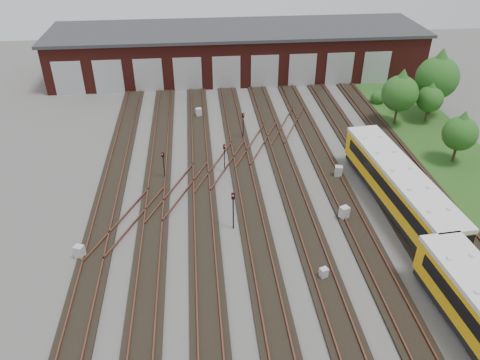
{
  "coord_description": "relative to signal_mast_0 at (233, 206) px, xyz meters",
  "views": [
    {
      "loc": [
        -6.04,
        -24.47,
        22.96
      ],
      "look_at": [
        -2.78,
        8.35,
        2.0
      ],
      "focal_mm": 35.0,
      "sensor_mm": 36.0,
      "label": 1
    }
  ],
  "objects": [
    {
      "name": "signal_mast_1",
      "position": [
        -5.62,
        7.97,
        -0.39
      ],
      "size": [
        0.26,
        0.25,
        2.71
      ],
      "rotation": [
        0.0,
        0.0,
        -0.35
      ],
      "color": "black",
      "rests_on": "ground"
    },
    {
      "name": "bush_2",
      "position": [
        25.33,
        25.32,
        -1.55
      ],
      "size": [
        1.16,
        1.16,
        1.16
      ],
      "primitive_type": "sphere",
      "color": "#184D16",
      "rests_on": "ground"
    },
    {
      "name": "tree_0",
      "position": [
        19.69,
        17.01,
        2.02
      ],
      "size": [
        3.9,
        3.9,
        6.47
      ],
      "color": "#382819",
      "rests_on": "ground"
    },
    {
      "name": "signal_mast_2",
      "position": [
        -0.06,
        8.7,
        -0.32
      ],
      "size": [
        0.23,
        0.22,
        2.85
      ],
      "rotation": [
        0.0,
        0.0,
        0.13
      ],
      "color": "black",
      "rests_on": "ground"
    },
    {
      "name": "grass_verge",
      "position": [
        22.69,
        5.53,
        -2.11
      ],
      "size": [
        8.0,
        55.0,
        0.05
      ],
      "primitive_type": "cube",
      "color": "#284D19",
      "rests_on": "ground"
    },
    {
      "name": "tree_1",
      "position": [
        23.43,
        17.31,
        0.99
      ],
      "size": [
        2.94,
        2.94,
        4.87
      ],
      "color": "#382819",
      "rests_on": "ground"
    },
    {
      "name": "relay_cabinet_4",
      "position": [
        8.98,
        0.36,
        -1.56
      ],
      "size": [
        0.86,
        0.8,
        1.15
      ],
      "primitive_type": "cube",
      "rotation": [
        0.0,
        0.0,
        0.42
      ],
      "color": "#B7B9BC",
      "rests_on": "ground"
    },
    {
      "name": "track_network",
      "position": [
        3.52,
        -3.88,
        -2.03
      ],
      "size": [
        30.4,
        70.0,
        0.33
      ],
      "color": "black",
      "rests_on": "ground"
    },
    {
      "name": "relay_cabinet_0",
      "position": [
        -11.31,
        -2.33,
        -1.59
      ],
      "size": [
        0.82,
        0.76,
        1.09
      ],
      "primitive_type": "cube",
      "rotation": [
        0.0,
        0.0,
        -0.41
      ],
      "color": "#B7B9BC",
      "rests_on": "ground"
    },
    {
      "name": "relay_cabinet_3",
      "position": [
        10.28,
        6.63,
        -1.56
      ],
      "size": [
        0.83,
        0.75,
        1.14
      ],
      "primitive_type": "cube",
      "rotation": [
        0.0,
        0.0,
        -0.32
      ],
      "color": "#B7B9BC",
      "rests_on": "ground"
    },
    {
      "name": "relay_cabinet_2",
      "position": [
        5.67,
        -6.09,
        -1.7
      ],
      "size": [
        0.64,
        0.59,
        0.87
      ],
      "primitive_type": "cube",
      "rotation": [
        0.0,
        0.0,
        0.35
      ],
      "color": "#B7B9BC",
      "rests_on": "ground"
    },
    {
      "name": "ground",
      "position": [
        3.69,
        -4.47,
        -2.13
      ],
      "size": [
        120.0,
        120.0,
        0.0
      ],
      "primitive_type": "plane",
      "color": "#4B4946",
      "rests_on": "ground"
    },
    {
      "name": "tree_2",
      "position": [
        24.74,
        19.14,
        2.93
      ],
      "size": [
        4.76,
        4.76,
        7.89
      ],
      "color": "#382819",
      "rests_on": "ground"
    },
    {
      "name": "bush_1",
      "position": [
        19.89,
        23.15,
        -1.27
      ],
      "size": [
        1.72,
        1.72,
        1.72
      ],
      "primitive_type": "sphere",
      "color": "#184D16",
      "rests_on": "ground"
    },
    {
      "name": "signal_mast_0",
      "position": [
        0.0,
        0.0,
        0.0
      ],
      "size": [
        0.27,
        0.26,
        3.34
      ],
      "rotation": [
        0.0,
        0.0,
        -0.08
      ],
      "color": "black",
      "rests_on": "ground"
    },
    {
      "name": "tree_3",
      "position": [
        22.19,
        8.3,
        1.32
      ],
      "size": [
        3.25,
        3.25,
        5.38
      ],
      "color": "#382819",
      "rests_on": "ground"
    },
    {
      "name": "maintenance_shed",
      "position": [
        3.68,
        35.5,
        1.07
      ],
      "size": [
        51.0,
        12.5,
        6.35
      ],
      "color": "#501914",
      "rests_on": "ground"
    },
    {
      "name": "relay_cabinet_1",
      "position": [
        -2.19,
        21.17,
        -1.6
      ],
      "size": [
        0.75,
        0.67,
        1.06
      ],
      "primitive_type": "cube",
      "rotation": [
        0.0,
        0.0,
        0.25
      ],
      "color": "#B7B9BC",
      "rests_on": "ground"
    },
    {
      "name": "signal_mast_3",
      "position": [
        2.36,
        15.16,
        -0.25
      ],
      "size": [
        0.27,
        0.26,
        2.94
      ],
      "rotation": [
        0.0,
        0.0,
        0.4
      ],
      "color": "black",
      "rests_on": "ground"
    }
  ]
}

